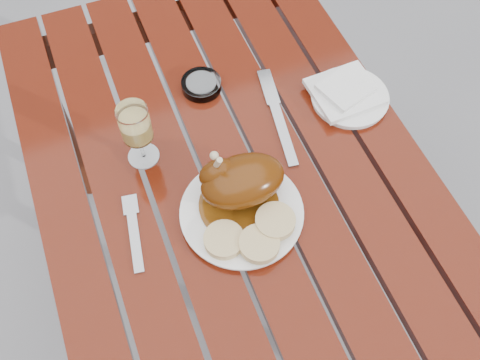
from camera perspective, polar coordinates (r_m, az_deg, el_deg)
name	(u,v)px	position (r m, az deg, el deg)	size (l,w,h in m)	color
ground	(233,287)	(1.81, -0.80, -11.32)	(60.00, 60.00, 0.00)	slate
table	(231,239)	(1.46, -0.98, -6.35)	(0.80, 1.20, 0.75)	maroon
dinner_plate	(242,213)	(1.06, 0.18, -3.54)	(0.25, 0.25, 0.02)	white
roast_duck	(239,181)	(1.04, -0.10, -0.12)	(0.18, 0.16, 0.12)	#61330B
bread_dumplings	(253,235)	(1.02, 1.39, -5.86)	(0.18, 0.11, 0.03)	#E1C589
wine_glass	(138,135)	(1.10, -10.83, 4.74)	(0.07, 0.07, 0.16)	#FBDB72
side_plate	(350,98)	(1.25, 11.61, 8.61)	(0.18, 0.18, 0.01)	white
napkin	(345,92)	(1.24, 11.10, 9.22)	(0.15, 0.13, 0.01)	white
ashtray	(201,85)	(1.25, -4.15, 10.10)	(0.09, 0.09, 0.02)	#B2B7BC
fork	(135,236)	(1.07, -11.18, -5.87)	(0.02, 0.16, 0.01)	gray
knife	(280,123)	(1.19, 4.28, 6.09)	(0.02, 0.23, 0.01)	gray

